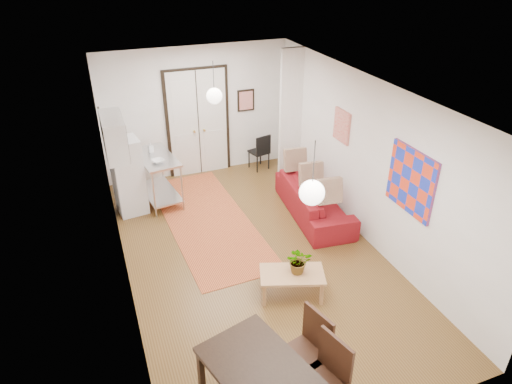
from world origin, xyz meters
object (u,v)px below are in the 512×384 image
object	(u,v)px
dining_chair_near	(299,343)
dining_table	(266,380)
fridge	(128,177)
coffee_table	(292,276)
sofa	(314,200)
kitchen_counter	(157,172)
dining_chair_far	(315,370)
black_side_chair	(258,147)

from	to	relation	value
dining_chair_near	dining_table	bearing A→B (deg)	-68.42
fridge	coffee_table	bearing A→B (deg)	-68.52
sofa	coffee_table	xyz separation A→B (m)	(-1.40, -2.00, 0.04)
coffee_table	kitchen_counter	size ratio (longest dim) A/B	0.78
kitchen_counter	fridge	bearing A→B (deg)	-166.52
sofa	coffee_table	size ratio (longest dim) A/B	2.09
dining_table	dining_chair_near	bearing A→B (deg)	37.34
coffee_table	fridge	xyz separation A→B (m)	(-1.94, 3.43, 0.40)
fridge	dining_chair_near	xyz separation A→B (m)	(1.36, -4.84, -0.16)
sofa	fridge	distance (m)	3.66
kitchen_counter	dining_chair_near	xyz separation A→B (m)	(0.76, -5.08, -0.06)
kitchen_counter	dining_chair_near	distance (m)	5.13
fridge	dining_table	bearing A→B (deg)	-89.83
dining_chair_near	kitchen_counter	bearing A→B (deg)	172.76
coffee_table	dining_table	bearing A→B (deg)	-122.23
sofa	dining_table	world-z (taller)	dining_table
kitchen_counter	dining_chair_near	bearing A→B (deg)	-89.49
dining_chair_far	coffee_table	bearing A→B (deg)	146.66
sofa	dining_chair_far	bearing A→B (deg)	158.25
kitchen_counter	black_side_chair	bearing A→B (deg)	9.46
coffee_table	dining_table	size ratio (longest dim) A/B	0.63
kitchen_counter	dining_chair_far	distance (m)	5.54
sofa	dining_chair_near	bearing A→B (deg)	155.50
coffee_table	dining_chair_far	distance (m)	1.93
kitchen_counter	dining_chair_far	size ratio (longest dim) A/B	1.32
dining_chair_far	black_side_chair	distance (m)	6.51
dining_chair_far	kitchen_counter	bearing A→B (deg)	172.12
dining_chair_near	sofa	bearing A→B (deg)	134.13
dining_chair_far	dining_table	bearing A→B (deg)	-101.43
kitchen_counter	dining_chair_far	xyz separation A→B (m)	(0.76, -5.49, -0.06)
dining_table	dining_chair_far	size ratio (longest dim) A/B	1.63
kitchen_counter	dining_table	world-z (taller)	kitchen_counter
fridge	dining_chair_near	size ratio (longest dim) A/B	1.47
sofa	black_side_chair	size ratio (longest dim) A/B	2.60
fridge	black_side_chair	world-z (taller)	fridge
dining_chair_far	fridge	bearing A→B (deg)	178.77
coffee_table	fridge	world-z (taller)	fridge
dining_table	dining_chair_near	size ratio (longest dim) A/B	1.63
fridge	dining_chair_far	bearing A→B (deg)	-83.47
sofa	black_side_chair	xyz separation A→B (m)	(-0.24, 2.45, 0.18)
black_side_chair	dining_chair_near	bearing A→B (deg)	59.13
coffee_table	fridge	distance (m)	3.96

